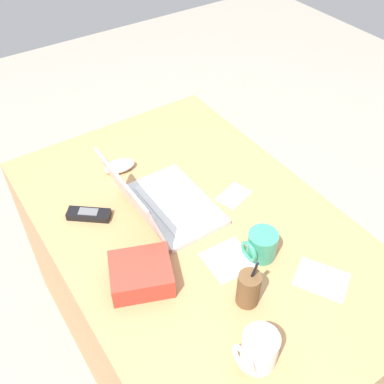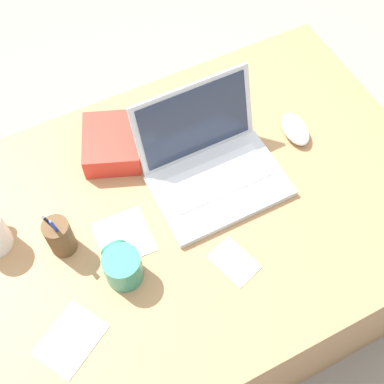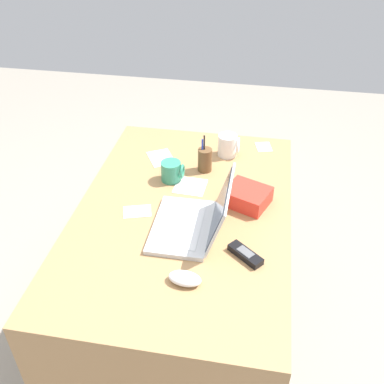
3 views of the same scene
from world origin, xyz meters
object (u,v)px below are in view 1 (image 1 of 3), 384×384
at_px(laptop, 161,203).
at_px(cordless_phone, 89,214).
at_px(computer_mouse, 119,166).
at_px(snack_bag, 141,274).
at_px(pen_holder, 249,288).
at_px(coffee_mug_white, 261,245).
at_px(coffee_mug_tall, 258,350).

distance_m(laptop, cordless_phone, 0.23).
distance_m(computer_mouse, cordless_phone, 0.24).
height_order(computer_mouse, snack_bag, snack_bag).
height_order(laptop, pen_holder, laptop).
bearing_deg(laptop, computer_mouse, 3.27).
relative_size(cordless_phone, pen_holder, 0.78).
height_order(cordless_phone, snack_bag, snack_bag).
bearing_deg(computer_mouse, laptop, -170.41).
distance_m(laptop, coffee_mug_white, 0.34).
xyz_separation_m(pen_holder, snack_bag, (0.21, 0.20, -0.02)).
distance_m(coffee_mug_white, pen_holder, 0.16).
xyz_separation_m(coffee_mug_white, snack_bag, (0.11, 0.33, -0.01)).
xyz_separation_m(computer_mouse, cordless_phone, (-0.15, 0.18, -0.01)).
xyz_separation_m(computer_mouse, coffee_mug_tall, (-0.80, 0.05, 0.03)).
bearing_deg(coffee_mug_tall, pen_holder, -31.29).
xyz_separation_m(coffee_mug_white, cordless_phone, (0.41, 0.35, -0.03)).
relative_size(coffee_mug_tall, snack_bag, 0.63).
bearing_deg(cordless_phone, coffee_mug_white, -139.99).
height_order(coffee_mug_white, pen_holder, pen_holder).
height_order(cordless_phone, pen_holder, pen_holder).
distance_m(laptop, snack_bag, 0.27).
bearing_deg(coffee_mug_white, cordless_phone, 40.01).
height_order(computer_mouse, pen_holder, pen_holder).
relative_size(computer_mouse, pen_holder, 0.65).
xyz_separation_m(cordless_phone, pen_holder, (-0.51, -0.22, 0.04)).
distance_m(coffee_mug_tall, pen_holder, 0.17).
bearing_deg(laptop, coffee_mug_white, -154.01).
bearing_deg(computer_mouse, cordless_phone, 135.58).
bearing_deg(coffee_mug_white, laptop, 25.99).
bearing_deg(coffee_mug_tall, coffee_mug_white, -41.48).
relative_size(pen_holder, snack_bag, 1.03).
height_order(computer_mouse, coffee_mug_white, coffee_mug_white).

